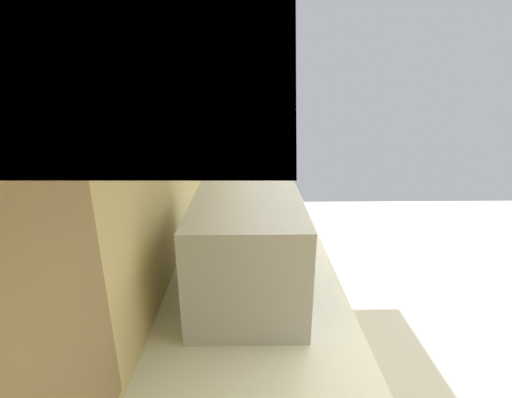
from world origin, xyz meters
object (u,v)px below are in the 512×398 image
object	(u,v)px
microwave	(248,248)
bowl	(270,194)
oven_range	(254,209)
kettle	(268,175)

from	to	relation	value
microwave	bowl	world-z (taller)	microwave
microwave	bowl	bearing A→B (deg)	-7.10
oven_range	bowl	world-z (taller)	oven_range
kettle	bowl	bearing A→B (deg)	180.00
bowl	kettle	bearing A→B (deg)	0.00
oven_range	bowl	size ratio (longest dim) A/B	5.43
bowl	kettle	distance (m)	0.28
kettle	oven_range	bearing A→B (deg)	7.86
oven_range	kettle	bearing A→B (deg)	-172.14
microwave	bowl	distance (m)	1.08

